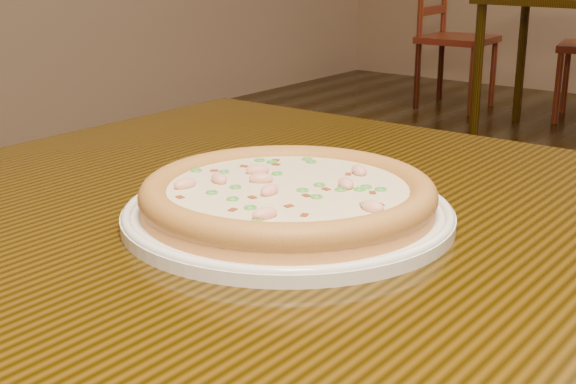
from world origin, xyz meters
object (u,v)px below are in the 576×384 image
Objects in this scene: plate at (288,213)px; hero_table at (418,329)px; chair_a at (450,37)px; pizza at (288,195)px.

hero_table is at bearing 22.62° from plate.
pizza is at bearing -65.97° from chair_a.
pizza is at bearing -157.36° from hero_table.
chair_a is at bearing 114.03° from pizza.
plate is at bearing -157.38° from hero_table.
plate is 0.34× the size of chair_a.
hero_table is 0.17m from plate.
hero_table is at bearing 22.64° from pizza.
pizza reaches higher than plate.
plate reaches higher than hero_table.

